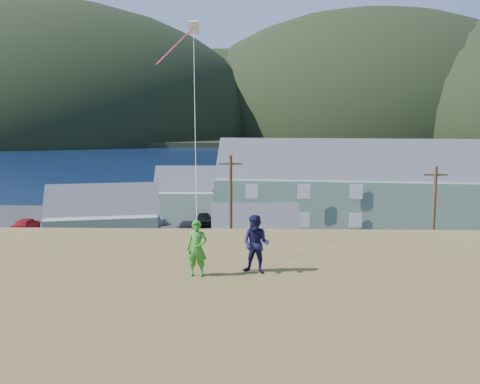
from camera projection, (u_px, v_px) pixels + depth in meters
The scene contains 15 objects.
ground at pixel (223, 293), 36.65m from camera, with size 900.00×900.00×0.00m, color #0A1638.
grass_strip at pixel (221, 303), 34.67m from camera, with size 110.00×8.00×0.10m, color #4C3D19.
waterfront_lot at pixel (233, 237), 53.47m from camera, with size 72.00×36.00×0.12m, color #28282B.
wharf at pixel (197, 198), 76.34m from camera, with size 26.00×14.00×0.90m, color gray.
far_shore at pixel (251, 133), 363.11m from camera, with size 900.00×320.00×2.00m, color black.
far_hills at pixel (312, 133), 311.92m from camera, with size 760.00×265.00×143.00m.
lodge at pixel (377, 189), 55.65m from camera, with size 34.05×12.61×11.71m.
shed_palegreen_near at pixel (103, 221), 47.83m from camera, with size 11.03×8.17×7.25m.
shed_white at pixel (256, 235), 44.37m from camera, with size 7.66×5.37×5.83m.
shed_palegreen_far at pixel (204, 196), 62.09m from camera, with size 11.44×6.69×7.63m.
utility_poles at pixel (188, 221), 37.54m from camera, with size 35.06×0.24×9.78m.
parked_cars at pixel (157, 223), 56.48m from camera, with size 25.41×10.98×1.47m.
kite_flyer_green at pixel (197, 248), 16.25m from camera, with size 0.63×0.41×1.73m, color #2F8D26.
kite_flyer_navy at pixel (256, 244), 16.59m from camera, with size 0.89×0.69×1.83m, color #17163D.
kite_rig at pixel (191, 33), 22.82m from camera, with size 1.10×4.23×10.64m.
Camera 1 is at (2.13, -35.26, 12.06)m, focal length 40.00 mm.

